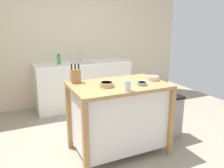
% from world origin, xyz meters
% --- Properties ---
extents(ground_plane, '(6.11, 6.11, 0.00)m').
position_xyz_m(ground_plane, '(0.00, 0.00, 0.00)').
color(ground_plane, gray).
rests_on(ground_plane, ground).
extents(wall_back, '(5.11, 0.10, 2.60)m').
position_xyz_m(wall_back, '(0.00, 2.24, 1.30)').
color(wall_back, beige).
rests_on(wall_back, ground).
extents(kitchen_island, '(1.16, 0.74, 0.91)m').
position_xyz_m(kitchen_island, '(0.09, 0.08, 0.51)').
color(kitchen_island, '#AD7F4C').
rests_on(kitchen_island, ground).
extents(knife_block, '(0.11, 0.09, 0.24)m').
position_xyz_m(knife_block, '(-0.37, 0.35, 1.00)').
color(knife_block, '#9E7042').
rests_on(knife_block, kitchen_island).
extents(bowl_ceramic_wide, '(0.12, 0.12, 0.04)m').
position_xyz_m(bowl_ceramic_wide, '(0.31, -0.08, 0.93)').
color(bowl_ceramic_wide, gray).
rests_on(bowl_ceramic_wide, kitchen_island).
extents(bowl_stoneware_deep, '(0.16, 0.16, 0.06)m').
position_xyz_m(bowl_stoneware_deep, '(0.56, 0.06, 0.94)').
color(bowl_stoneware_deep, beige).
rests_on(bowl_stoneware_deep, kitchen_island).
extents(bowl_ceramic_small, '(0.16, 0.16, 0.06)m').
position_xyz_m(bowl_ceramic_small, '(-0.10, 0.02, 0.94)').
color(bowl_ceramic_small, tan).
rests_on(bowl_ceramic_small, kitchen_island).
extents(drinking_cup, '(0.07, 0.07, 0.12)m').
position_xyz_m(drinking_cup, '(0.04, -0.22, 0.97)').
color(drinking_cup, silver).
rests_on(drinking_cup, kitchen_island).
extents(trash_bin, '(0.36, 0.28, 0.63)m').
position_xyz_m(trash_bin, '(0.91, 0.14, 0.32)').
color(trash_bin, gray).
rests_on(trash_bin, ground).
extents(sink_counter, '(1.82, 0.60, 0.88)m').
position_xyz_m(sink_counter, '(0.21, 1.89, 0.44)').
color(sink_counter, white).
rests_on(sink_counter, ground).
extents(sink_faucet, '(0.02, 0.02, 0.22)m').
position_xyz_m(sink_faucet, '(0.21, 2.03, 0.99)').
color(sink_faucet, '#B7BCC1').
rests_on(sink_faucet, sink_counter).
extents(bottle_hand_soap, '(0.07, 0.07, 0.19)m').
position_xyz_m(bottle_hand_soap, '(-0.25, 1.89, 0.97)').
color(bottle_hand_soap, green).
rests_on(bottle_hand_soap, sink_counter).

